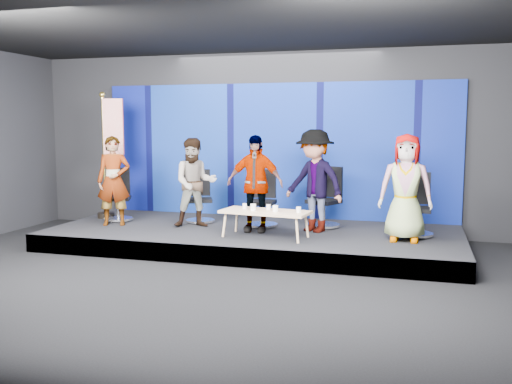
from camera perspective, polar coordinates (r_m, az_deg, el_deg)
ground at (r=7.68m, az=-5.54°, el=-9.21°), size 10.00×10.00×0.00m
room_walls at (r=7.39m, az=-5.76°, el=9.21°), size 10.02×8.02×3.51m
riser at (r=9.95m, az=-0.23°, el=-4.58°), size 7.00×3.00×0.30m
backdrop at (r=11.16m, az=1.87°, el=4.16°), size 7.00×0.08×2.60m
chair_a at (r=11.08m, az=-13.61°, el=-1.10°), size 0.72×0.72×0.99m
panelist_a at (r=10.53m, az=-14.05°, el=1.09°), size 0.68×0.57×1.61m
chair_b at (r=10.64m, az=-5.62°, el=-1.30°), size 0.72×0.72×0.97m
panelist_b at (r=10.09m, az=-6.12°, el=0.92°), size 0.94×0.85×1.57m
chair_c at (r=10.16m, az=0.66°, el=-1.59°), size 0.60×0.60×1.01m
panelist_c at (r=9.62m, az=-0.12°, el=0.86°), size 0.98×0.45×1.64m
chair_d at (r=10.17m, az=6.95°, el=-1.52°), size 0.80×0.80×1.07m
panelist_d at (r=9.64m, az=5.88°, el=1.11°), size 1.28×1.06×1.73m
chair_e at (r=9.66m, az=15.72°, el=-2.24°), size 0.59×0.59×1.03m
panelist_e at (r=9.13m, az=14.74°, el=0.42°), size 0.82×0.54×1.67m
coffee_table at (r=9.15m, az=0.94°, el=-2.08°), size 1.48×0.77×0.44m
mug_a at (r=9.35m, az=-1.14°, el=-1.41°), size 0.07×0.07×0.08m
mug_b at (r=9.14m, az=-0.28°, el=-1.53°), size 0.09×0.09×0.11m
mug_c at (r=9.25m, az=1.26°, el=-1.51°), size 0.07×0.07×0.08m
mug_d at (r=9.02m, az=1.95°, el=-1.66°), size 0.09×0.09×0.10m
mug_e at (r=8.96m, az=4.28°, el=-1.78°), size 0.08×0.08×0.09m
flag_stand at (r=11.31m, az=-14.39°, el=3.91°), size 0.56×0.32×2.43m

